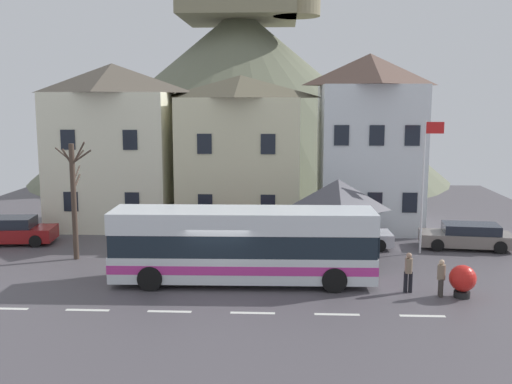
{
  "coord_description": "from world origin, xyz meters",
  "views": [
    {
      "loc": [
        2.62,
        -23.23,
        7.53
      ],
      "look_at": [
        1.3,
        3.57,
        3.37
      ],
      "focal_mm": 41.65,
      "sensor_mm": 36.0,
      "label": 1
    }
  ],
  "objects_px": {
    "bus_shelter": "(338,195)",
    "pedestrian_00": "(353,248)",
    "townhouse_02": "(368,141)",
    "harbour_buoy": "(463,280)",
    "parked_car_03": "(13,231)",
    "pedestrian_02": "(441,277)",
    "bare_tree_00": "(74,197)",
    "townhouse_01": "(241,151)",
    "pedestrian_01": "(408,271)",
    "townhouse_00": "(115,145)",
    "flagpole": "(425,177)",
    "public_bench": "(313,241)",
    "transit_bus": "(243,246)",
    "parked_car_01": "(347,235)",
    "parked_car_00": "(467,236)",
    "hilltop_castle": "(240,89)",
    "parked_car_02": "(202,232)"
  },
  "relations": [
    {
      "from": "transit_bus",
      "to": "public_bench",
      "type": "distance_m",
      "value": 6.54
    },
    {
      "from": "pedestrian_01",
      "to": "bare_tree_00",
      "type": "xyz_separation_m",
      "value": [
        -14.84,
        4.28,
        2.12
      ]
    },
    {
      "from": "parked_car_02",
      "to": "parked_car_03",
      "type": "distance_m",
      "value": 10.04
    },
    {
      "from": "harbour_buoy",
      "to": "townhouse_01",
      "type": "bearing_deg",
      "value": 125.65
    },
    {
      "from": "pedestrian_02",
      "to": "harbour_buoy",
      "type": "distance_m",
      "value": 0.8
    },
    {
      "from": "townhouse_01",
      "to": "bare_tree_00",
      "type": "bearing_deg",
      "value": -130.64
    },
    {
      "from": "townhouse_00",
      "to": "pedestrian_00",
      "type": "relative_size",
      "value": 5.8
    },
    {
      "from": "bus_shelter",
      "to": "pedestrian_01",
      "type": "distance_m",
      "value": 5.9
    },
    {
      "from": "hilltop_castle",
      "to": "bare_tree_00",
      "type": "distance_m",
      "value": 32.34
    },
    {
      "from": "parked_car_01",
      "to": "parked_car_02",
      "type": "xyz_separation_m",
      "value": [
        -7.6,
        0.27,
        0.02
      ]
    },
    {
      "from": "pedestrian_01",
      "to": "flagpole",
      "type": "xyz_separation_m",
      "value": [
        1.93,
        6.18,
        2.97
      ]
    },
    {
      "from": "hilltop_castle",
      "to": "bus_shelter",
      "type": "bearing_deg",
      "value": -77.32
    },
    {
      "from": "parked_car_02",
      "to": "harbour_buoy",
      "type": "bearing_deg",
      "value": -37.05
    },
    {
      "from": "parked_car_01",
      "to": "pedestrian_00",
      "type": "xyz_separation_m",
      "value": [
        -0.17,
        -4.07,
        0.3
      ]
    },
    {
      "from": "townhouse_01",
      "to": "parked_car_02",
      "type": "distance_m",
      "value": 6.73
    },
    {
      "from": "townhouse_02",
      "to": "parked_car_03",
      "type": "distance_m",
      "value": 20.58
    },
    {
      "from": "townhouse_00",
      "to": "harbour_buoy",
      "type": "relative_size",
      "value": 7.58
    },
    {
      "from": "bus_shelter",
      "to": "pedestrian_00",
      "type": "xyz_separation_m",
      "value": [
        0.57,
        -1.77,
        -2.15
      ]
    },
    {
      "from": "transit_bus",
      "to": "flagpole",
      "type": "height_order",
      "value": "flagpole"
    },
    {
      "from": "townhouse_01",
      "to": "public_bench",
      "type": "bearing_deg",
      "value": -56.53
    },
    {
      "from": "townhouse_00",
      "to": "parked_car_03",
      "type": "bearing_deg",
      "value": -128.91
    },
    {
      "from": "townhouse_02",
      "to": "parked_car_02",
      "type": "bearing_deg",
      "value": -150.43
    },
    {
      "from": "parked_car_02",
      "to": "pedestrian_00",
      "type": "relative_size",
      "value": 2.32
    },
    {
      "from": "hilltop_castle",
      "to": "parked_car_01",
      "type": "bearing_deg",
      "value": -74.93
    },
    {
      "from": "parked_car_00",
      "to": "townhouse_00",
      "type": "bearing_deg",
      "value": -7.99
    },
    {
      "from": "pedestrian_02",
      "to": "bare_tree_00",
      "type": "xyz_separation_m",
      "value": [
        -16.0,
        4.72,
        2.2
      ]
    },
    {
      "from": "townhouse_02",
      "to": "parked_car_00",
      "type": "distance_m",
      "value": 8.33
    },
    {
      "from": "townhouse_00",
      "to": "parked_car_03",
      "type": "height_order",
      "value": "townhouse_00"
    },
    {
      "from": "harbour_buoy",
      "to": "bare_tree_00",
      "type": "height_order",
      "value": "bare_tree_00"
    },
    {
      "from": "parked_car_00",
      "to": "parked_car_03",
      "type": "xyz_separation_m",
      "value": [
        -23.73,
        -0.13,
        0.05
      ]
    },
    {
      "from": "parked_car_00",
      "to": "public_bench",
      "type": "distance_m",
      "value": 7.95
    },
    {
      "from": "transit_bus",
      "to": "parked_car_03",
      "type": "xyz_separation_m",
      "value": [
        -12.69,
        6.22,
        -0.87
      ]
    },
    {
      "from": "transit_bus",
      "to": "townhouse_00",
      "type": "bearing_deg",
      "value": 125.77
    },
    {
      "from": "bus_shelter",
      "to": "parked_car_02",
      "type": "bearing_deg",
      "value": 159.41
    },
    {
      "from": "parked_car_02",
      "to": "flagpole",
      "type": "xyz_separation_m",
      "value": [
        11.17,
        -1.29,
        3.15
      ]
    },
    {
      "from": "pedestrian_02",
      "to": "transit_bus",
      "type": "bearing_deg",
      "value": 170.06
    },
    {
      "from": "pedestrian_01",
      "to": "harbour_buoy",
      "type": "distance_m",
      "value": 2.03
    },
    {
      "from": "townhouse_02",
      "to": "harbour_buoy",
      "type": "bearing_deg",
      "value": -81.69
    },
    {
      "from": "public_bench",
      "to": "pedestrian_00",
      "type": "bearing_deg",
      "value": -64.43
    },
    {
      "from": "pedestrian_01",
      "to": "harbour_buoy",
      "type": "relative_size",
      "value": 1.26
    },
    {
      "from": "pedestrian_00",
      "to": "flagpole",
      "type": "xyz_separation_m",
      "value": [
        3.75,
        3.05,
        2.87
      ]
    },
    {
      "from": "pedestrian_01",
      "to": "public_bench",
      "type": "height_order",
      "value": "pedestrian_01"
    },
    {
      "from": "townhouse_02",
      "to": "townhouse_01",
      "type": "bearing_deg",
      "value": 179.84
    },
    {
      "from": "townhouse_01",
      "to": "pedestrian_01",
      "type": "relative_size",
      "value": 5.59
    },
    {
      "from": "townhouse_00",
      "to": "harbour_buoy",
      "type": "distance_m",
      "value": 21.75
    },
    {
      "from": "public_bench",
      "to": "parked_car_02",
      "type": "bearing_deg",
      "value": 171.01
    },
    {
      "from": "townhouse_02",
      "to": "pedestrian_02",
      "type": "height_order",
      "value": "townhouse_02"
    },
    {
      "from": "public_bench",
      "to": "bare_tree_00",
      "type": "distance_m",
      "value": 11.87
    },
    {
      "from": "townhouse_00",
      "to": "townhouse_01",
      "type": "height_order",
      "value": "townhouse_00"
    },
    {
      "from": "bus_shelter",
      "to": "pedestrian_00",
      "type": "bearing_deg",
      "value": -72.21
    }
  ]
}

